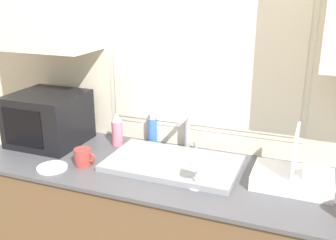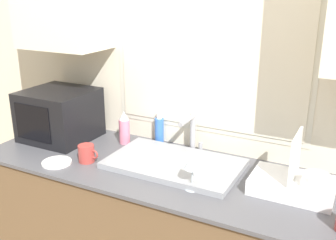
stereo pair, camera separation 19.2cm
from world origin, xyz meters
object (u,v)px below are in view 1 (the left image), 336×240
dish_rack (295,177)px  mug_near_sink (83,157)px  microwave (49,118)px  wine_glass (196,162)px  faucet (187,129)px  soap_bottle (152,130)px  spray_bottle (117,130)px

dish_rack → mug_near_sink: dish_rack is taller
microwave → wine_glass: bearing=-12.6°
microwave → mug_near_sink: (0.37, -0.21, -0.11)m
faucet → soap_bottle: faucet is taller
faucet → mug_near_sink: faucet is taller
dish_rack → mug_near_sink: (-1.06, -0.16, -0.01)m
microwave → mug_near_sink: size_ratio=3.32×
spray_bottle → dish_rack: bearing=-8.7°
wine_glass → spray_bottle: bearing=150.8°
dish_rack → soap_bottle: dish_rack is taller
microwave → wine_glass: microwave is taller
dish_rack → soap_bottle: (-0.85, 0.27, 0.03)m
spray_bottle → microwave: bearing=-164.7°
spray_bottle → wine_glass: (0.60, -0.33, 0.03)m
soap_bottle → wine_glass: soap_bottle is taller
soap_bottle → wine_glass: 0.61m
faucet → dish_rack: dish_rack is taller
faucet → wine_glass: bearing=-65.3°
mug_near_sink → wine_glass: bearing=-1.4°
wine_glass → faucet: bearing=114.7°
microwave → faucet: bearing=11.6°
spray_bottle → wine_glass: 0.68m
mug_near_sink → spray_bottle: bearing=83.8°
soap_bottle → wine_glass: (0.42, -0.44, 0.05)m
soap_bottle → mug_near_sink: bearing=-116.4°
soap_bottle → spray_bottle: bearing=-148.2°
faucet → mug_near_sink: (-0.45, -0.37, -0.09)m
microwave → mug_near_sink: 0.43m
wine_glass → soap_bottle: bearing=133.3°
spray_bottle → mug_near_sink: (-0.03, -0.32, -0.05)m
dish_rack → wine_glass: bearing=-157.8°
microwave → wine_glass: 1.02m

